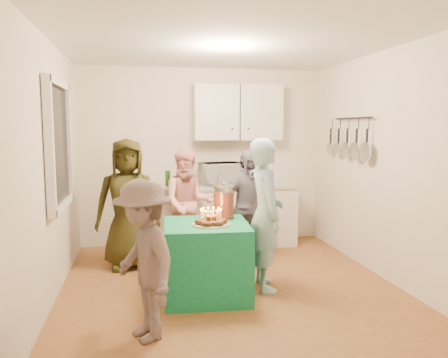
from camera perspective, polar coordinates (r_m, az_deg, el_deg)
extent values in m
plane|color=brown|center=(4.89, 0.81, -14.00)|extent=(4.00, 4.00, 0.00)
plane|color=white|center=(4.66, 0.86, 17.50)|extent=(4.00, 4.00, 0.00)
plane|color=silver|center=(6.56, -2.77, 2.94)|extent=(3.60, 3.60, 0.00)
plane|color=silver|center=(4.58, -21.80, 0.87)|extent=(4.00, 4.00, 0.00)
plane|color=silver|center=(5.27, 20.39, 1.62)|extent=(4.00, 4.00, 0.00)
cube|color=black|center=(4.85, -20.93, 4.17)|extent=(0.04, 1.00, 1.20)
cube|color=white|center=(6.41, -0.56, -4.99)|extent=(2.20, 0.58, 0.86)
cube|color=beige|center=(6.34, -0.56, -0.95)|extent=(2.24, 0.62, 0.05)
cube|color=white|center=(6.49, 1.82, 8.65)|extent=(1.30, 0.30, 0.80)
cube|color=black|center=(5.82, 16.24, 5.17)|extent=(0.12, 1.00, 0.60)
imported|color=white|center=(6.32, -0.38, 0.70)|extent=(0.65, 0.51, 0.32)
cube|color=#127B4C|center=(4.57, -2.31, -10.46)|extent=(0.91, 0.91, 0.76)
cylinder|color=red|center=(4.69, -0.05, -3.08)|extent=(0.22, 0.22, 0.34)
imported|color=#9BC7E2|center=(4.69, 5.43, -4.60)|extent=(0.42, 0.61, 1.62)
imported|color=#4D4616|center=(5.49, -12.47, -3.18)|extent=(0.79, 0.53, 1.60)
imported|color=pink|center=(5.78, -4.68, -3.27)|extent=(0.72, 0.56, 1.46)
imported|color=black|center=(5.45, 3.02, -3.83)|extent=(0.92, 0.56, 1.47)
imported|color=#534342|center=(3.65, -10.47, -10.39)|extent=(0.78, 0.98, 1.32)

